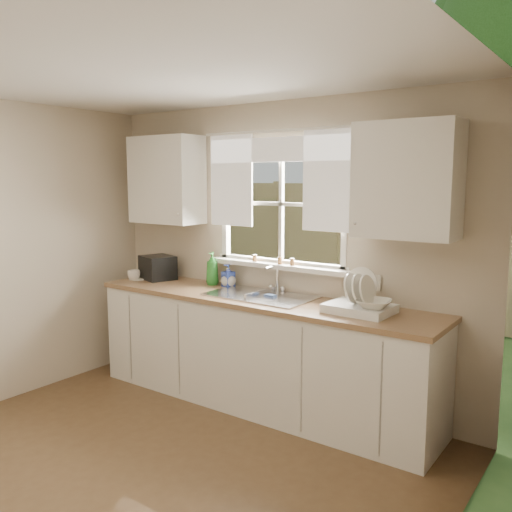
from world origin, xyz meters
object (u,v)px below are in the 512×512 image
Objects in this scene: dish_rack at (360,304)px; soap_bottle_a at (212,269)px; black_appliance at (158,268)px; cup at (134,275)px.

dish_rack is 1.53m from soap_bottle_a.
dish_rack reaches higher than soap_bottle_a.
soap_bottle_a is at bearing 26.36° from black_appliance.
black_appliance is at bearing 177.76° from dish_rack.
black_appliance reaches higher than cup.
dish_rack is 1.53× the size of black_appliance.
cup is at bearing -117.63° from black_appliance.
soap_bottle_a is (-1.52, 0.17, 0.08)m from dish_rack.
dish_rack is 3.93× the size of cup.
soap_bottle_a is at bearing 173.53° from dish_rack.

